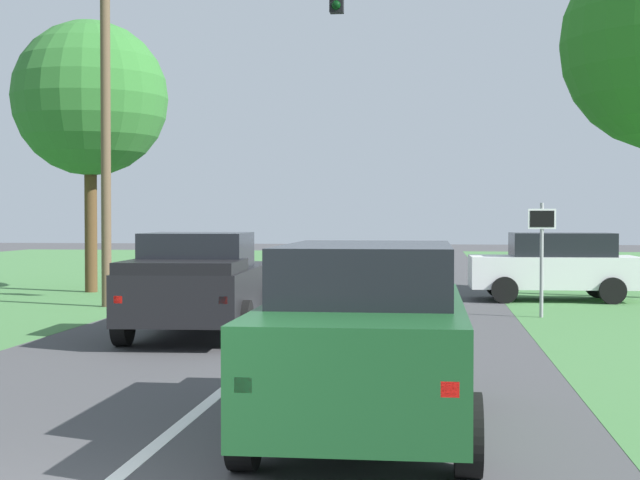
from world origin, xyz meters
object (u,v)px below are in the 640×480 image
object	(u,v)px
red_suv_near	(367,333)
extra_tree_1	(90,99)
traffic_light	(165,79)
pickup_truck_lead	(199,283)
keep_moving_sign	(542,244)
crossing_suv_far	(555,265)

from	to	relation	value
red_suv_near	extra_tree_1	xyz separation A→B (m)	(-9.29, 16.71, 4.62)
extra_tree_1	traffic_light	bearing A→B (deg)	-50.52
pickup_truck_lead	keep_moving_sign	xyz separation A→B (m)	(6.64, 4.00, 0.63)
red_suv_near	keep_moving_sign	distance (m)	11.71
pickup_truck_lead	crossing_suv_far	distance (m)	11.14
traffic_light	crossing_suv_far	xyz separation A→B (m)	(9.63, 3.08, -4.61)
traffic_light	extra_tree_1	size ratio (longest dim) A/B	1.09
keep_moving_sign	extra_tree_1	size ratio (longest dim) A/B	0.32
traffic_light	keep_moving_sign	distance (m)	9.72
red_suv_near	crossing_suv_far	world-z (taller)	red_suv_near
crossing_suv_far	pickup_truck_lead	bearing A→B (deg)	-132.11
pickup_truck_lead	keep_moving_sign	size ratio (longest dim) A/B	2.01
crossing_suv_far	keep_moving_sign	bearing A→B (deg)	-100.94
red_suv_near	traffic_light	xyz separation A→B (m)	(-5.80, 12.48, 4.52)
pickup_truck_lead	extra_tree_1	bearing A→B (deg)	120.99
red_suv_near	keep_moving_sign	xyz separation A→B (m)	(3.01, 11.30, 0.59)
red_suv_near	pickup_truck_lead	distance (m)	8.16
crossing_suv_far	extra_tree_1	xyz separation A→B (m)	(-13.12, 1.15, 4.70)
red_suv_near	traffic_light	world-z (taller)	traffic_light
traffic_light	crossing_suv_far	bearing A→B (deg)	17.75
pickup_truck_lead	extra_tree_1	world-z (taller)	extra_tree_1
keep_moving_sign	crossing_suv_far	bearing A→B (deg)	79.06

